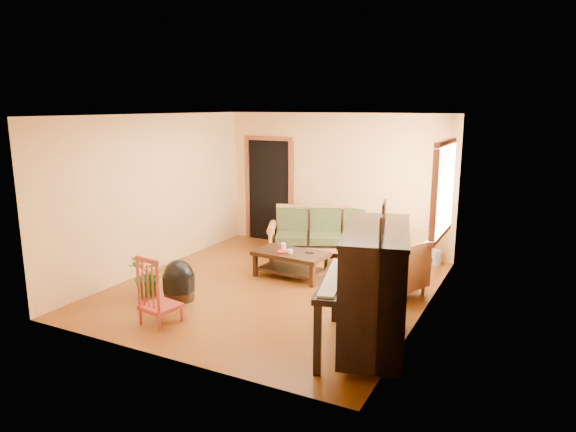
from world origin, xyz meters
The scene contains 16 objects.
floor centered at (0.00, 0.00, 0.00)m, with size 5.00×5.00×0.00m, color #582A0B.
doorway centered at (-1.45, 2.48, 1.02)m, with size 1.08×0.16×2.05m, color black.
window centered at (2.21, 1.30, 1.50)m, with size 0.12×1.36×1.46m, color white.
sofa centered at (0.01, 1.99, 0.44)m, with size 2.07×0.87×0.89m, color #955D36.
coffee_table centered at (0.01, 0.57, 0.21)m, with size 1.17×0.64×0.42m, color black.
armchair centered at (1.72, 0.61, 0.42)m, with size 0.80×0.83×0.83m, color #955D36.
piano centered at (1.98, -1.27, 0.71)m, with size 0.95×1.62×1.43m, color black.
footstool centered at (-0.98, -1.04, 0.22)m, with size 0.46×0.46×0.44m, color black.
red_chair centered at (-0.66, -1.79, 0.45)m, with size 0.42×0.46×0.90m, color maroon.
leaning_frame centered at (1.72, 2.35, 0.31)m, with size 0.46×0.10×0.61m, color #B6803C.
ceramic_crock centered at (1.96, 2.30, 0.13)m, with size 0.22×0.22×0.27m, color #3751A7.
potted_plant centered at (-1.48, -1.10, 0.31)m, with size 0.55×0.48×0.61m, color #1F611B.
book centered at (-0.19, 0.50, 0.44)m, with size 0.18×0.24×0.02m, color maroon.
candle centered at (-0.13, 0.57, 0.49)m, with size 0.08×0.08×0.13m, color silver.
glass_jar centered at (0.03, 0.50, 0.45)m, with size 0.09×0.09×0.06m, color white.
remote centered at (0.31, 0.64, 0.43)m, with size 0.13×0.04×0.01m, color black.
Camera 1 is at (3.58, -6.53, 2.74)m, focal length 32.00 mm.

